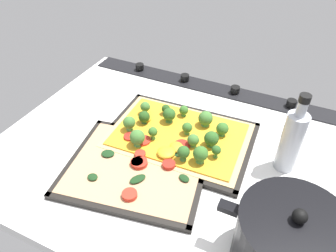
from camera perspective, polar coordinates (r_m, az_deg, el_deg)
ground_plane at (r=82.50cm, az=-0.09°, el=-4.53°), size 84.66×69.05×3.00cm
stove_control_panel at (r=104.31cm, az=7.31°, el=7.03°), size 81.27×7.00×2.60cm
baking_tray_front at (r=83.53cm, az=1.90°, el=-2.16°), size 38.39×27.98×1.30cm
broccoli_pizza at (r=82.08cm, az=1.82°, el=-1.44°), size 35.89×25.48×5.81cm
baking_tray_back at (r=76.08cm, az=-5.60°, el=-7.51°), size 36.14×32.00×1.30cm
veggie_pizza_back at (r=75.73cm, az=-5.35°, el=-6.98°), size 33.36×29.21×1.90cm
cooking_pot at (r=60.60cm, az=20.62°, el=-18.88°), size 25.18×18.34×15.06cm
oil_bottle at (r=76.09cm, az=21.10°, el=-2.37°), size 4.79×4.79×20.21cm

